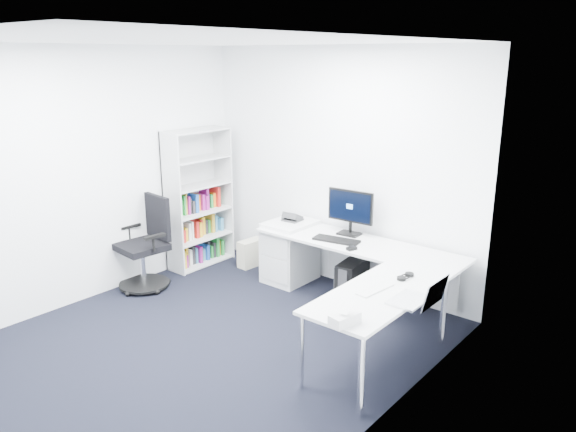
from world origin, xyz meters
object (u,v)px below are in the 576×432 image
Objects in this scene: bookshelf at (199,198)px; laptop at (410,286)px; l_desk at (339,282)px; monitor at (350,212)px; task_chair at (141,244)px.

laptop is at bearing -12.13° from bookshelf.
monitor is at bearing 114.05° from l_desk.
l_desk is 4.31× the size of monitor.
bookshelf reaches higher than laptop.
monitor is at bearing 42.70° from task_chair.
bookshelf is at bearing 100.73° from task_chair.
bookshelf is (-2.17, 0.05, 0.52)m from l_desk.
task_chair reaches higher than laptop.
laptop is (1.12, -0.66, 0.47)m from l_desk.
task_chair reaches higher than l_desk.
task_chair is (-2.10, -0.90, 0.19)m from l_desk.
monitor is 1.48× the size of laptop.
l_desk is at bearing 29.28° from task_chair.
laptop is (3.29, -0.71, -0.06)m from bookshelf.
bookshelf is 3.20× the size of monitor.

